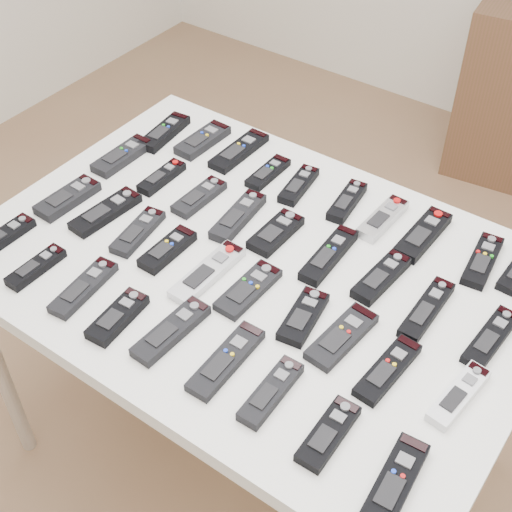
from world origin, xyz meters
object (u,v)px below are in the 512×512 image
Objects in this scene: remote_0 at (164,132)px; remote_14 at (276,233)px; remote_5 at (347,201)px; remote_23 at (208,272)px; remote_35 at (271,392)px; remote_4 at (299,185)px; remote_25 at (303,317)px; remote_16 at (381,277)px; remote_24 at (248,289)px; remote_20 at (106,212)px; remote_22 at (168,249)px; remote_28 at (459,395)px; remote_15 at (329,255)px; remote_31 at (84,288)px; remote_11 at (162,177)px; remote_1 at (203,140)px; remote_7 at (423,235)px; remote_36 at (328,434)px; table at (256,281)px; remote_18 at (491,338)px; remote_37 at (395,483)px; remote_2 at (239,151)px; remote_30 at (36,267)px; remote_3 at (268,173)px; remote_29 at (3,237)px; remote_19 at (68,198)px; remote_6 at (383,219)px; remote_27 at (388,370)px; remote_21 at (138,232)px; remote_32 at (118,317)px; remote_13 at (238,216)px; remote_12 at (199,197)px; remote_34 at (226,360)px; remote_17 at (427,309)px; remote_26 at (342,337)px; remote_33 at (171,331)px.

remote_14 is at bearing -24.87° from remote_0.
remote_5 is 0.41m from remote_23.
remote_14 is 0.92× the size of remote_35.
remote_4 and remote_25 have the same top height.
remote_24 is at bearing -133.08° from remote_16.
remote_22 is at bearing 0.50° from remote_20.
remote_28 is (0.34, 0.00, -0.00)m from remote_25.
remote_31 is at bearing -136.02° from remote_15.
remote_11 is 0.97× the size of remote_22.
remote_7 is at bearing 1.68° from remote_1.
remote_23 is 0.27m from remote_31.
remote_35 reaches higher than remote_36.
remote_16 reaches higher than table.
remote_37 reaches higher than remote_18.
remote_24 is 0.93× the size of remote_37.
remote_2 is 0.46m from remote_23.
remote_20 and remote_30 have the same top height.
remote_3 is 0.66m from remote_29.
remote_19 reaches higher than remote_2.
remote_28 is (0.35, -0.37, -0.00)m from remote_6.
remote_19 is 0.75m from remote_35.
remote_27 is at bearing -28.61° from remote_0.
remote_21 is (-0.79, -0.17, 0.00)m from remote_18.
remote_23 is at bearing -96.35° from remote_4.
remote_18 is at bearing 26.97° from remote_32.
remote_1 is 0.91× the size of remote_13.
remote_24 is at bearing -172.78° from remote_28.
remote_28 is at bearing -38.94° from remote_4.
remote_0 is 1.08× the size of remote_35.
remote_1 is 0.44m from remote_22.
remote_7 reaches higher than remote_3.
remote_37 is (0.75, -0.02, 0.00)m from remote_31.
remote_1 is 1.13× the size of remote_25.
remote_23 is (0.18, -0.19, 0.00)m from remote_12.
remote_7 is at bearing 43.19° from remote_30.
remote_34 is (0.08, -0.18, 0.00)m from remote_24.
table is 8.63× the size of remote_11.
remote_35 is at bearing -11.87° from remote_19.
remote_21 is at bearing -71.59° from remote_1.
remote_1 is 1.17× the size of remote_3.
remote_23 is (-0.44, -0.18, -0.00)m from remote_17.
remote_3 is 0.37m from remote_22.
remote_24 is 1.03× the size of remote_35.
remote_32 is (-0.29, -0.59, 0.00)m from remote_6.
remote_1 is 0.76m from remote_26.
remote_25 is 0.27m from remote_33.
remote_21 and remote_27 have the same top height.
remote_1 is 0.98m from remote_28.
remote_5 reaches higher than remote_23.
remote_5 is at bearing 98.29° from remote_25.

